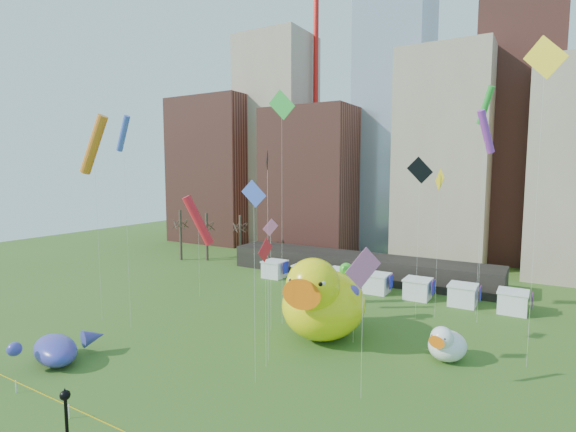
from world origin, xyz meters
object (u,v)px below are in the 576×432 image
Objects in this scene: seahorse_green at (346,280)px; whale_inflatable at (58,349)px; lamppost at (67,425)px; seahorse_purple at (353,301)px; big_duck at (322,300)px; small_duck at (446,344)px.

whale_inflatable is (-15.91, -20.09, -3.22)m from seahorse_green.
whale_inflatable is at bearing -145.20° from seahorse_green.
lamppost is (-2.74, -27.58, -1.41)m from seahorse_green.
big_duck is at bearing -148.05° from seahorse_purple.
big_duck reaches higher than small_duck.
seahorse_purple is at bearing 57.51° from whale_inflatable.
big_duck is 22.46m from lamppost.
small_duck is at bearing 60.56° from lamppost.
lamppost is (-2.67, -22.29, -0.67)m from big_duck.
big_duck is at bearing 83.16° from lamppost.
lamppost reaches higher than whale_inflatable.
whale_inflatable is at bearing -142.84° from big_duck.
seahorse_green reaches higher than whale_inflatable.
whale_inflatable is at bearing -121.70° from seahorse_purple.
small_duck is 0.81× the size of seahorse_purple.
seahorse_green reaches higher than seahorse_purple.
big_duck is 1.52× the size of whale_inflatable.
lamppost is at bearing -106.50° from small_duck.
seahorse_purple is 23.60m from lamppost.
small_duck is 26.84m from lamppost.
whale_inflatable is (-15.84, -14.80, -2.48)m from big_duck.
seahorse_purple is (2.69, -4.64, -0.53)m from seahorse_green.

